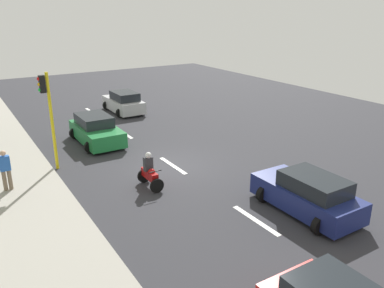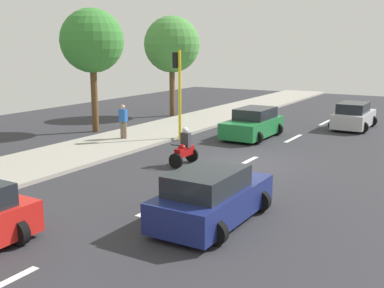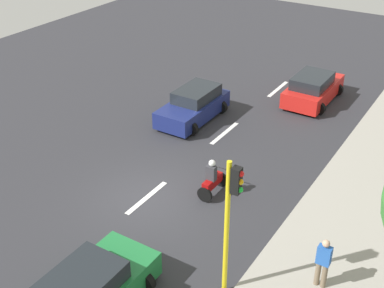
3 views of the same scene
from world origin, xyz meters
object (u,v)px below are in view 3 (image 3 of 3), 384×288
at_px(car_red, 313,89).
at_px(traffic_light_corner, 231,213).
at_px(motorcycle, 213,180).
at_px(pedestrian_near_signal, 323,262).
at_px(car_dark_blue, 194,106).

xyz_separation_m(car_red, traffic_light_corner, (2.73, -14.05, 2.22)).
bearing_deg(car_red, traffic_light_corner, -79.01).
relative_size(car_red, motorcycle, 2.71).
bearing_deg(pedestrian_near_signal, car_dark_blue, 140.53).
xyz_separation_m(motorcycle, traffic_light_corner, (2.89, -4.10, 2.29)).
bearing_deg(motorcycle, car_dark_blue, 128.52).
xyz_separation_m(car_dark_blue, car_red, (4.11, 4.99, 0.00)).
relative_size(pedestrian_near_signal, traffic_light_corner, 0.38).
distance_m(car_dark_blue, car_red, 6.47).
distance_m(car_red, pedestrian_near_signal, 13.42).
relative_size(motorcycle, pedestrian_near_signal, 0.91).
relative_size(car_dark_blue, car_red, 1.00).
distance_m(car_dark_blue, traffic_light_corner, 11.57).
bearing_deg(traffic_light_corner, motorcycle, 125.18).
relative_size(car_dark_blue, pedestrian_near_signal, 2.45).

